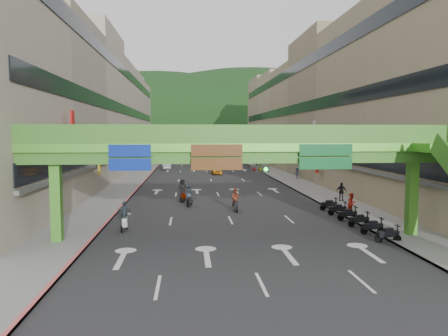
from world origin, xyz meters
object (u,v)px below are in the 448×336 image
(overpass_near, at_px, (257,156))
(car_yellow, at_px, (217,170))
(car_silver, at_px, (167,166))
(pedestrian_red, at_px, (352,205))
(scooter_rider_near, at_px, (189,197))
(scooter_rider_mid, at_px, (236,200))

(overpass_near, distance_m, car_yellow, 43.70)
(car_silver, relative_size, pedestrian_red, 2.48)
(scooter_rider_near, xyz_separation_m, car_yellow, (4.46, 30.24, -0.19))
(scooter_rider_near, relative_size, scooter_rider_mid, 0.97)
(scooter_rider_near, height_order, pedestrian_red, scooter_rider_near)
(overpass_near, bearing_deg, car_silver, 98.55)
(scooter_rider_mid, bearing_deg, car_silver, 100.41)
(scooter_rider_near, xyz_separation_m, scooter_rider_mid, (3.89, -2.92, 0.13))
(car_silver, height_order, pedestrian_red, pedestrian_red)
(car_yellow, bearing_deg, car_silver, 132.19)
(scooter_rider_near, bearing_deg, car_silver, 95.65)
(car_silver, xyz_separation_m, pedestrian_red, (16.80, -45.20, 0.16))
(overpass_near, height_order, pedestrian_red, overpass_near)
(overpass_near, height_order, car_silver, overpass_near)
(scooter_rider_near, distance_m, car_yellow, 30.57)
(car_silver, bearing_deg, car_yellow, -51.28)
(scooter_rider_near, bearing_deg, scooter_rider_mid, -36.95)
(scooter_rider_mid, distance_m, car_yellow, 33.17)
(car_silver, bearing_deg, scooter_rider_near, -87.54)
(overpass_near, distance_m, scooter_rider_near, 14.48)
(overpass_near, xyz_separation_m, scooter_rider_mid, (-0.13, 10.30, -4.19))
(car_silver, xyz_separation_m, car_yellow, (8.38, -9.33, -0.01))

